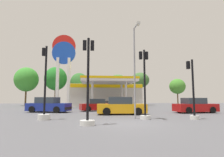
{
  "coord_description": "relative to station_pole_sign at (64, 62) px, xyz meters",
  "views": [
    {
      "loc": [
        -2.14,
        -10.93,
        1.49
      ],
      "look_at": [
        0.55,
        13.16,
        4.03
      ],
      "focal_mm": 30.02,
      "sensor_mm": 36.0,
      "label": 1
    }
  ],
  "objects": [
    {
      "name": "tree_3",
      "position": [
        9.93,
        10.89,
        -2.45
      ],
      "size": [
        4.49,
        4.49,
        6.51
      ],
      "color": "brown",
      "rests_on": "ground"
    },
    {
      "name": "car_1",
      "position": [
        6.97,
        -11.55,
        -6.25
      ],
      "size": [
        4.54,
        2.26,
        1.59
      ],
      "color": "black",
      "rests_on": "ground"
    },
    {
      "name": "traffic_signal_2",
      "position": [
        4.03,
        -18.1,
        -5.32
      ],
      "size": [
        0.82,
        0.82,
        4.92
      ],
      "color": "silver",
      "rests_on": "ground"
    },
    {
      "name": "gas_station",
      "position": [
        6.72,
        4.59,
        -4.75
      ],
      "size": [
        12.6,
        12.26,
        4.42
      ],
      "color": "beige",
      "rests_on": "ground"
    },
    {
      "name": "traffic_signal_1",
      "position": [
        8.03,
        -15.56,
        -5.05
      ],
      "size": [
        0.72,
        0.72,
        5.0
      ],
      "color": "silver",
      "rests_on": "ground"
    },
    {
      "name": "car_3",
      "position": [
        -0.26,
        -7.97,
        -6.25
      ],
      "size": [
        4.76,
        3.05,
        1.58
      ],
      "color": "black",
      "rests_on": "ground"
    },
    {
      "name": "car_2",
      "position": [
        14.75,
        -10.48,
        -6.29
      ],
      "size": [
        4.35,
        2.19,
        1.51
      ],
      "color": "black",
      "rests_on": "ground"
    },
    {
      "name": "tree_4",
      "position": [
        14.69,
        10.48,
        -1.64
      ],
      "size": [
        3.89,
        3.89,
        6.96
      ],
      "color": "brown",
      "rests_on": "ground"
    },
    {
      "name": "traffic_signal_3",
      "position": [
        1.0,
        -15.17,
        -5.74
      ],
      "size": [
        0.83,
        0.83,
        5.18
      ],
      "color": "silver",
      "rests_on": "ground"
    },
    {
      "name": "tree_5",
      "position": [
        22.46,
        9.3,
        -3.0
      ],
      "size": [
        3.34,
        3.34,
        5.58
      ],
      "color": "brown",
      "rests_on": "ground"
    },
    {
      "name": "ground_plane",
      "position": [
        6.35,
        -17.73,
        -6.97
      ],
      "size": [
        90.0,
        90.0,
        0.0
      ],
      "primitive_type": "plane",
      "color": "#56565B",
      "rests_on": "ground"
    },
    {
      "name": "corner_streetlamp",
      "position": [
        7.41,
        -15.37,
        -2.86
      ],
      "size": [
        0.24,
        1.48,
        6.82
      ],
      "color": "gray",
      "rests_on": "ground"
    },
    {
      "name": "station_pole_sign",
      "position": [
        0.0,
        0.0,
        0.0
      ],
      "size": [
        3.51,
        0.56,
        11.19
      ],
      "color": "white",
      "rests_on": "ground"
    },
    {
      "name": "traffic_signal_0",
      "position": [
        11.4,
        -16.05,
        -5.42
      ],
      "size": [
        0.63,
        0.66,
        4.26
      ],
      "color": "silver",
      "rests_on": "ground"
    },
    {
      "name": "car_0",
      "position": [
        4.9,
        -6.54,
        -6.34
      ],
      "size": [
        4.19,
        2.55,
        1.4
      ],
      "color": "black",
      "rests_on": "ground"
    },
    {
      "name": "tree_0",
      "position": [
        -8.91,
        10.96,
        -1.71
      ],
      "size": [
        4.71,
        4.71,
        7.74
      ],
      "color": "brown",
      "rests_on": "ground"
    },
    {
      "name": "tree_2",
      "position": [
        1.84,
        8.95,
        -2.3
      ],
      "size": [
        3.49,
        3.49,
        6.47
      ],
      "color": "brown",
      "rests_on": "ground"
    },
    {
      "name": "tree_1",
      "position": [
        -2.92,
        9.84,
        -1.59
      ],
      "size": [
        4.47,
        4.47,
        7.75
      ],
      "color": "brown",
      "rests_on": "ground"
    }
  ]
}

